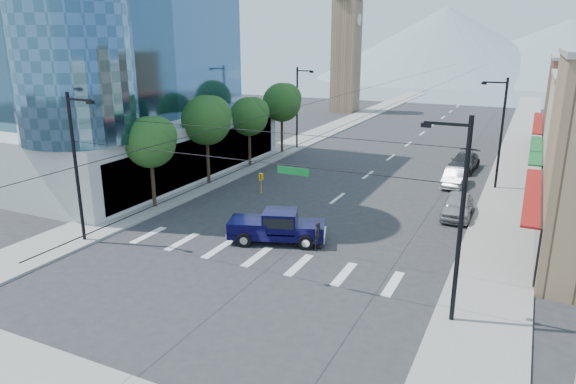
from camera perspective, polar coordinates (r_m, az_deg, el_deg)
name	(u,v)px	position (r m, az deg, el deg)	size (l,w,h in m)	color
ground	(247,268)	(28.01, -4.59, -8.38)	(160.00, 160.00, 0.00)	#28282B
sidewalk_left	(320,133)	(67.74, 3.61, 6.54)	(4.00, 120.00, 0.15)	gray
sidewalk_right	(520,149)	(62.98, 24.34, 4.34)	(4.00, 120.00, 0.15)	gray
office_tower	(68,9)	(53.11, -23.25, 18.16)	(29.50, 27.00, 30.00)	#B7B7B2
clock_tower	(346,47)	(88.91, 6.50, 15.69)	(4.80, 4.80, 20.40)	#8C6B4C
mountain_left	(445,43)	(174.14, 17.01, 15.58)	(80.00, 80.00, 22.00)	gray
mountain_right	(568,50)	(182.04, 28.70, 13.70)	(90.00, 90.00, 18.00)	gray
tree_near	(152,141)	(37.49, -14.86, 5.55)	(3.65, 3.64, 6.71)	black
tree_midnear	(208,119)	(42.87, -8.87, 8.04)	(4.09, 4.09, 7.52)	black
tree_midfar	(251,115)	(48.83, -4.18, 8.50)	(3.65, 3.64, 6.71)	black
tree_far	(283,101)	(54.90, -0.52, 10.06)	(4.09, 4.09, 7.52)	black
signal_rig	(238,190)	(25.48, -5.58, 0.20)	(21.80, 0.20, 9.00)	black
lamp_pole_nw	(298,105)	(57.41, 1.14, 9.68)	(2.00, 0.25, 9.00)	black
lamp_pole_ne	(500,129)	(44.47, 22.50, 6.44)	(2.00, 0.25, 9.00)	black
pickup_truck	(277,226)	(30.95, -1.28, -3.78)	(6.20, 3.86, 1.99)	black
pedestrian	(318,236)	(29.94, 3.37, -4.88)	(0.62, 0.41, 1.71)	black
parked_car_near	(458,205)	(37.29, 18.33, -1.42)	(1.95, 4.84, 1.65)	#98999D
parked_car_mid	(455,177)	(45.18, 18.02, 1.57)	(1.57, 4.51, 1.49)	silver
parked_car_far	(464,162)	(50.99, 19.00, 3.18)	(2.23, 5.49, 1.59)	#2A2B2D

